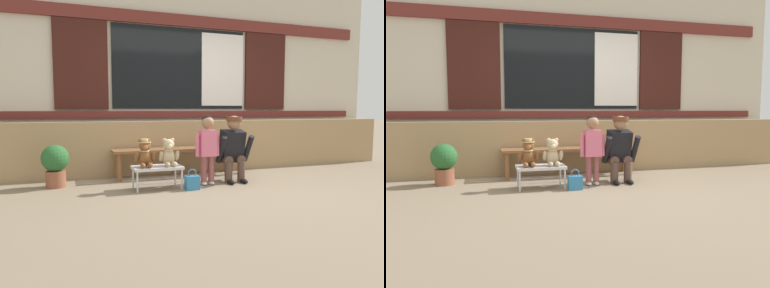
% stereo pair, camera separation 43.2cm
% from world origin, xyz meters
% --- Properties ---
extents(ground_plane, '(60.00, 60.00, 0.00)m').
position_xyz_m(ground_plane, '(0.00, 0.00, 0.00)').
color(ground_plane, '#84725B').
extents(brick_low_wall, '(7.78, 0.25, 0.85)m').
position_xyz_m(brick_low_wall, '(0.00, 1.43, 0.42)').
color(brick_low_wall, tan).
rests_on(brick_low_wall, ground).
extents(shop_facade, '(7.93, 0.26, 3.59)m').
position_xyz_m(shop_facade, '(0.00, 1.94, 1.80)').
color(shop_facade, beige).
rests_on(shop_facade, ground).
extents(wooden_bench_long, '(2.10, 0.40, 0.44)m').
position_xyz_m(wooden_bench_long, '(-0.26, 1.06, 0.37)').
color(wooden_bench_long, brown).
rests_on(wooden_bench_long, ground).
extents(small_display_bench, '(0.64, 0.36, 0.30)m').
position_xyz_m(small_display_bench, '(-0.83, 0.27, 0.27)').
color(small_display_bench, silver).
rests_on(small_display_bench, ground).
extents(teddy_bear_with_hat, '(0.28, 0.27, 0.36)m').
position_xyz_m(teddy_bear_with_hat, '(-0.99, 0.27, 0.47)').
color(teddy_bear_with_hat, brown).
rests_on(teddy_bear_with_hat, small_display_bench).
extents(teddy_bear_plain, '(0.28, 0.26, 0.36)m').
position_xyz_m(teddy_bear_plain, '(-0.67, 0.27, 0.46)').
color(teddy_bear_plain, '#CCB289').
rests_on(teddy_bear_plain, small_display_bench).
extents(child_standing, '(0.35, 0.18, 0.96)m').
position_xyz_m(child_standing, '(-0.12, 0.29, 0.59)').
color(child_standing, '#994C4C').
rests_on(child_standing, ground).
extents(adult_crouching, '(0.50, 0.49, 0.95)m').
position_xyz_m(adult_crouching, '(0.32, 0.38, 0.48)').
color(adult_crouching, brown).
rests_on(adult_crouching, ground).
extents(handbag_on_ground, '(0.18, 0.11, 0.27)m').
position_xyz_m(handbag_on_ground, '(-0.42, 0.07, 0.10)').
color(handbag_on_ground, teal).
rests_on(handbag_on_ground, ground).
extents(potted_plant, '(0.36, 0.36, 0.57)m').
position_xyz_m(potted_plant, '(-2.09, 0.83, 0.32)').
color(potted_plant, brown).
rests_on(potted_plant, ground).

